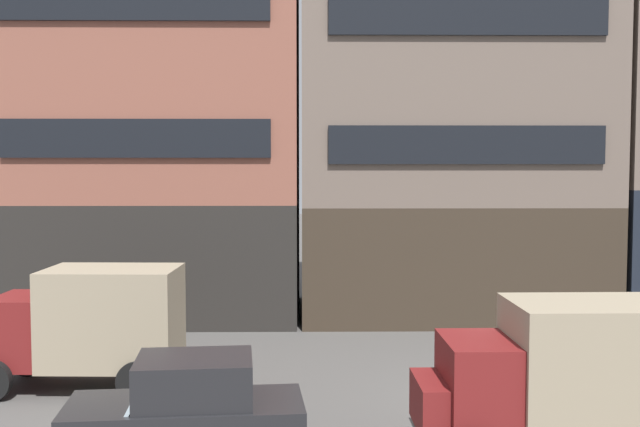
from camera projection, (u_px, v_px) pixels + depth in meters
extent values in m
plane|color=#4C4947|center=(522.00, 405.00, 15.36)|extent=(120.00, 120.00, 0.00)
cube|color=black|center=(158.00, 257.00, 24.84)|extent=(9.13, 5.85, 3.66)
cube|color=brown|center=(155.00, 21.00, 24.35)|extent=(9.13, 5.85, 11.53)
cube|color=black|center=(136.00, 138.00, 21.62)|extent=(7.67, 0.12, 1.10)
cube|color=black|center=(134.00, 1.00, 21.37)|extent=(7.67, 0.12, 1.10)
cube|color=#33281E|center=(447.00, 258.00, 24.98)|extent=(9.43, 5.85, 3.58)
cube|color=#66564C|center=(449.00, 34.00, 24.51)|extent=(9.43, 5.85, 10.93)
cube|color=black|center=(467.00, 145.00, 21.77)|extent=(7.92, 0.12, 1.10)
cube|color=black|center=(468.00, 16.00, 21.54)|extent=(7.92, 0.12, 1.10)
cube|color=maroon|center=(486.00, 385.00, 12.38)|extent=(1.42, 1.72, 1.50)
cube|color=maroon|center=(443.00, 403.00, 12.38)|extent=(0.92, 1.46, 0.80)
cube|color=gray|center=(596.00, 366.00, 12.41)|extent=(2.82, 1.93, 2.10)
cube|color=silver|center=(459.00, 370.00, 12.35)|extent=(0.21, 1.36, 0.64)
cylinder|color=black|center=(447.00, 417.00, 13.37)|extent=(0.84, 0.23, 0.84)
cylinder|color=black|center=(616.00, 416.00, 13.45)|extent=(0.84, 0.23, 0.84)
cube|color=maroon|center=(30.00, 330.00, 16.50)|extent=(1.45, 1.74, 1.50)
cube|color=gray|center=(113.00, 316.00, 16.45)|extent=(2.86, 1.98, 2.10)
cube|color=silver|center=(9.00, 318.00, 16.49)|extent=(0.23, 1.37, 0.64)
cylinder|color=black|center=(28.00, 357.00, 17.50)|extent=(0.85, 0.25, 0.84)
cylinder|color=black|center=(137.00, 382.00, 15.56)|extent=(0.85, 0.25, 0.84)
cylinder|color=black|center=(158.00, 358.00, 17.46)|extent=(0.85, 0.25, 0.84)
cube|color=black|center=(185.00, 426.00, 11.99)|extent=(3.83, 1.93, 0.80)
cube|color=black|center=(194.00, 379.00, 11.96)|extent=(1.92, 1.60, 0.70)
cube|color=silver|center=(139.00, 389.00, 11.88)|extent=(0.45, 1.34, 0.56)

